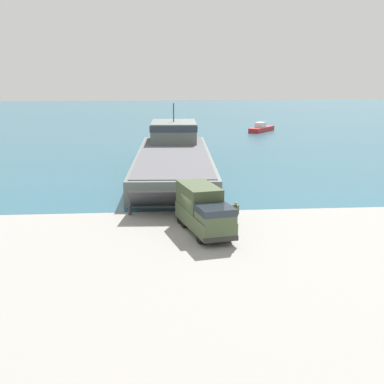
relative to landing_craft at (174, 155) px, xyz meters
name	(u,v)px	position (x,y,z in m)	size (l,w,h in m)	color
ground_plane	(198,231)	(0.49, -24.94, -1.72)	(240.00, 240.00, 0.00)	gray
water_surface	(161,119)	(0.49, 70.65, -1.72)	(240.00, 180.00, 0.01)	#285B70
landing_craft	(174,155)	(0.00, 0.00, 0.00)	(9.93, 35.81, 7.23)	#56605B
military_truck	(204,210)	(0.84, -25.38, -0.09)	(3.77, 7.54, 3.22)	#475638
soldier_on_ramp	(236,212)	(3.37, -23.92, -0.67)	(0.49, 0.48, 1.81)	#3D4C33
moored_boat_a	(261,128)	(19.01, 40.18, -1.12)	(6.26, 7.63, 1.82)	#B22323
mooring_bollard	(130,210)	(-4.52, -20.15, -1.30)	(0.30, 0.30, 0.79)	#333338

